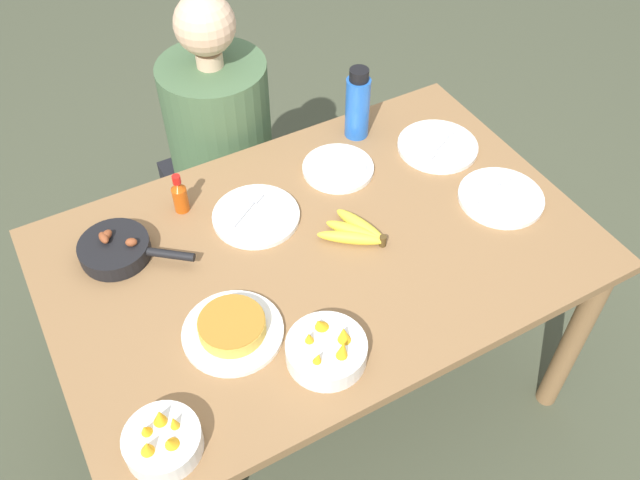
{
  "coord_description": "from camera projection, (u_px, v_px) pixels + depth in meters",
  "views": [
    {
      "loc": [
        -0.62,
        -1.12,
        2.21
      ],
      "look_at": [
        0.0,
        0.0,
        0.81
      ],
      "focal_mm": 38.0,
      "sensor_mm": 36.0,
      "label": 1
    }
  ],
  "objects": [
    {
      "name": "ground_plane",
      "position": [
        320.0,
        387.0,
        2.5
      ],
      "size": [
        14.0,
        14.0,
        0.0
      ],
      "primitive_type": "plane",
      "color": "#474C38"
    },
    {
      "name": "dining_table",
      "position": [
        320.0,
        270.0,
        2.0
      ],
      "size": [
        1.52,
        0.99,
        0.78
      ],
      "color": "olive",
      "rests_on": "ground_plane"
    },
    {
      "name": "banana_bunch",
      "position": [
        357.0,
        232.0,
        1.94
      ],
      "size": [
        0.18,
        0.19,
        0.04
      ],
      "color": "yellow",
      "rests_on": "dining_table"
    },
    {
      "name": "skillet",
      "position": [
        117.0,
        249.0,
        1.88
      ],
      "size": [
        0.29,
        0.25,
        0.08
      ],
      "rotation": [
        0.0,
        0.0,
        5.61
      ],
      "color": "black",
      "rests_on": "dining_table"
    },
    {
      "name": "frittata_plate_center",
      "position": [
        232.0,
        329.0,
        1.71
      ],
      "size": [
        0.26,
        0.26,
        0.06
      ],
      "color": "white",
      "rests_on": "dining_table"
    },
    {
      "name": "empty_plate_near_front",
      "position": [
        438.0,
        146.0,
        2.21
      ],
      "size": [
        0.26,
        0.26,
        0.02
      ],
      "color": "white",
      "rests_on": "dining_table"
    },
    {
      "name": "empty_plate_far_left",
      "position": [
        338.0,
        168.0,
        2.14
      ],
      "size": [
        0.23,
        0.23,
        0.02
      ],
      "color": "white",
      "rests_on": "dining_table"
    },
    {
      "name": "empty_plate_far_right",
      "position": [
        256.0,
        216.0,
        2.0
      ],
      "size": [
        0.26,
        0.26,
        0.02
      ],
      "color": "white",
      "rests_on": "dining_table"
    },
    {
      "name": "empty_plate_mid_edge",
      "position": [
        501.0,
        197.0,
        2.05
      ],
      "size": [
        0.26,
        0.26,
        0.02
      ],
      "color": "white",
      "rests_on": "dining_table"
    },
    {
      "name": "fruit_bowl_mango",
      "position": [
        327.0,
        350.0,
        1.65
      ],
      "size": [
        0.2,
        0.2,
        0.11
      ],
      "color": "white",
      "rests_on": "dining_table"
    },
    {
      "name": "fruit_bowl_citrus",
      "position": [
        162.0,
        441.0,
        1.49
      ],
      "size": [
        0.18,
        0.18,
        0.1
      ],
      "color": "white",
      "rests_on": "dining_table"
    },
    {
      "name": "water_bottle",
      "position": [
        358.0,
        105.0,
        2.18
      ],
      "size": [
        0.08,
        0.08,
        0.25
      ],
      "color": "blue",
      "rests_on": "dining_table"
    },
    {
      "name": "hot_sauce_bottle",
      "position": [
        180.0,
        195.0,
        1.98
      ],
      "size": [
        0.04,
        0.04,
        0.13
      ],
      "color": "#C64C0F",
      "rests_on": "dining_table"
    },
    {
      "name": "person_figure",
      "position": [
        225.0,
        172.0,
        2.56
      ],
      "size": [
        0.41,
        0.41,
        1.21
      ],
      "color": "black",
      "rests_on": "ground_plane"
    }
  ]
}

